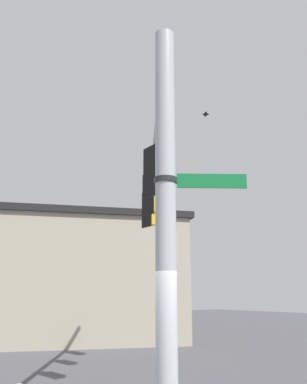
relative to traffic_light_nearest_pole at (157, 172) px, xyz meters
name	(u,v)px	position (x,y,z in m)	size (l,w,h in m)	color
signal_pole	(166,224)	(2.68, -1.80, -1.77)	(0.31, 0.31, 6.36)	#ADB2B7
mast_arm	(155,155)	(-0.85, 0.55, 0.77)	(0.15, 0.15, 8.49)	#ADB2B7
traffic_light_nearest_pole	(157,172)	(0.00, 0.00, 0.00)	(0.54, 0.49, 1.31)	black
traffic_light_mid_inner	(154,194)	(-1.82, 1.20, 0.00)	(0.54, 0.49, 1.31)	black
traffic_light_mid_outer	(151,210)	(-3.63, 2.41, 0.00)	(0.54, 0.49, 1.31)	black
street_name_sign	(186,181)	(2.85, -1.55, -1.11)	(0.87, 1.21, 0.22)	#147238
bird_flying	(206,114)	(-1.34, 2.89, 2.76)	(0.26, 0.23, 0.07)	black
storefront_building	(84,278)	(-12.01, 4.12, -1.99)	(11.28, 11.58, 5.89)	#A89E89
tree_by_storefront	(83,245)	(-14.81, 5.32, 0.06)	(4.52, 4.52, 7.28)	#4C3823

